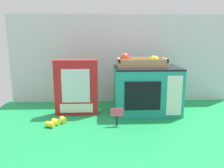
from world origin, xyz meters
TOP-DOWN VIEW (x-y plane):
  - ground_plane at (0.00, 0.00)m, footprint 1.70×1.70m
  - display_back_panel at (0.00, 0.31)m, footprint 1.61×0.03m
  - toy_microwave at (0.13, 0.05)m, footprint 0.40×0.27m
  - food_groups_crate at (0.09, 0.05)m, footprint 0.30×0.15m
  - cookie_set_box at (-0.31, 0.02)m, footprint 0.26×0.07m
  - price_sign at (-0.07, -0.18)m, footprint 0.07×0.01m
  - loose_toy_banana at (-0.41, -0.15)m, footprint 0.11×0.12m

SIDE VIEW (x-z plane):
  - ground_plane at x=0.00m, z-range 0.00..0.00m
  - loose_toy_banana at x=-0.41m, z-range 0.00..0.03m
  - price_sign at x=-0.07m, z-range 0.02..0.12m
  - toy_microwave at x=0.13m, z-range 0.00..0.29m
  - cookie_set_box at x=-0.31m, z-range 0.00..0.34m
  - display_back_panel at x=0.00m, z-range 0.00..0.63m
  - food_groups_crate at x=0.09m, z-range 0.27..0.36m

